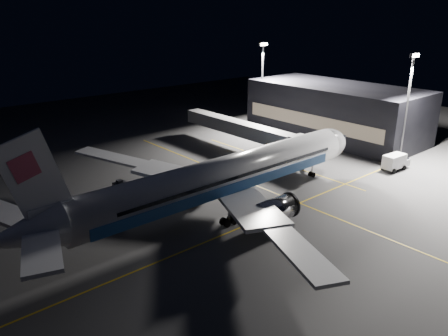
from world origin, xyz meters
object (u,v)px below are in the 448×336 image
object	(u,v)px
airliner	(219,178)
safety_cone_a	(204,200)
safety_cone_b	(199,173)
service_truck	(396,161)
safety_cone_c	(178,209)
floodlight_mast_north	(262,77)
jet_bridge	(248,131)
baggage_tug	(120,185)
floodlight_mast_south	(408,99)

from	to	relation	value
airliner	safety_cone_a	xyz separation A→B (m)	(0.27, 4.00, -4.89)
airliner	safety_cone_b	bearing A→B (deg)	63.19
service_truck	safety_cone_b	distance (m)	36.47
airliner	safety_cone_c	distance (m)	7.81
floodlight_mast_north	safety_cone_a	bearing A→B (deg)	-145.55
floodlight_mast_north	service_truck	distance (m)	41.44
safety_cone_a	safety_cone_c	world-z (taller)	safety_cone_c
jet_bridge	service_truck	bearing A→B (deg)	-62.83
airliner	jet_bridge	world-z (taller)	airliner
floodlight_mast_north	service_truck	bearing A→B (deg)	-96.82
airliner	safety_cone_c	size ratio (longest dim) A/B	110.20
floodlight_mast_north	service_truck	world-z (taller)	floodlight_mast_north
safety_cone_b	baggage_tug	bearing A→B (deg)	166.50
safety_cone_c	safety_cone_b	bearing A→B (deg)	40.59
jet_bridge	safety_cone_a	world-z (taller)	jet_bridge
floodlight_mast_north	baggage_tug	bearing A→B (deg)	-163.09
floodlight_mast_south	safety_cone_c	distance (m)	48.29
safety_cone_c	safety_cone_a	bearing A→B (deg)	0.00
jet_bridge	floodlight_mast_south	xyz separation A→B (m)	(18.00, -24.07, 7.79)
safety_cone_a	airliner	bearing A→B (deg)	-93.93
service_truck	safety_cone_c	bearing A→B (deg)	168.64
safety_cone_b	service_truck	bearing A→B (deg)	-36.64
floodlight_mast_north	safety_cone_b	distance (m)	40.31
service_truck	baggage_tug	distance (m)	50.08
safety_cone_c	baggage_tug	bearing A→B (deg)	100.13
floodlight_mast_north	safety_cone_b	size ratio (longest dim) A/B	32.20
airliner	jet_bridge	size ratio (longest dim) A/B	1.79
service_truck	baggage_tug	bearing A→B (deg)	154.54
floodlight_mast_north	safety_cone_c	world-z (taller)	floodlight_mast_north
floodlight_mast_south	safety_cone_b	xyz separation A→B (m)	(-34.00, 20.01, -12.05)
service_truck	baggage_tug	xyz separation A→B (m)	(-43.31, 25.13, -0.91)
jet_bridge	baggage_tug	xyz separation A→B (m)	(-30.06, -0.68, -3.89)
airliner	floodlight_mast_south	bearing A→B (deg)	-8.33
airliner	safety_cone_b	size ratio (longest dim) A/B	95.63
floodlight_mast_north	baggage_tug	world-z (taller)	floodlight_mast_north
baggage_tug	safety_cone_a	world-z (taller)	baggage_tug
floodlight_mast_north	jet_bridge	bearing A→B (deg)	-142.26
safety_cone_a	jet_bridge	bearing A→B (deg)	31.65
floodlight_mast_south	floodlight_mast_north	bearing A→B (deg)	90.00
airliner	baggage_tug	size ratio (longest dim) A/B	29.73
safety_cone_b	safety_cone_c	distance (m)	15.37
airliner	floodlight_mast_north	world-z (taller)	floodlight_mast_north
service_truck	safety_cone_a	size ratio (longest dim) A/B	10.96
floodlight_mast_south	safety_cone_b	world-z (taller)	floodlight_mast_south
safety_cone_b	safety_cone_c	bearing A→B (deg)	-139.41
safety_cone_b	safety_cone_c	size ratio (longest dim) A/B	1.15
floodlight_mast_south	safety_cone_a	xyz separation A→B (m)	(-40.80, 10.01, -12.10)
service_truck	safety_cone_a	distance (m)	37.94
baggage_tug	safety_cone_b	distance (m)	14.47
safety_cone_a	safety_cone_b	world-z (taller)	safety_cone_b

